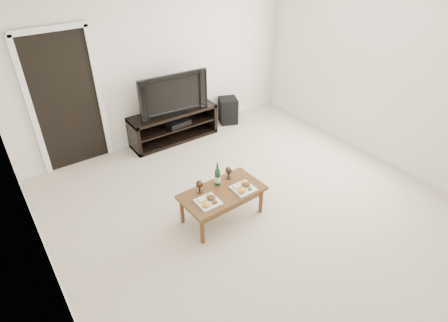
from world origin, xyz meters
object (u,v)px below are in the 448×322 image
at_px(coffee_table, 222,204).
at_px(media_console, 174,126).
at_px(subwoofer, 228,110).
at_px(television, 171,92).

bearing_deg(coffee_table, media_console, 77.64).
xyz_separation_m(media_console, subwoofer, (1.17, 0.01, -0.03)).
relative_size(television, subwoofer, 2.46).
bearing_deg(subwoofer, television, -157.62).
relative_size(television, coffee_table, 1.13).
distance_m(media_console, coffee_table, 2.22).
bearing_deg(subwoofer, media_console, -157.62).
relative_size(media_console, subwoofer, 3.16).
xyz_separation_m(media_console, television, (0.00, 0.00, 0.62)).
bearing_deg(coffee_table, subwoofer, 52.92).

